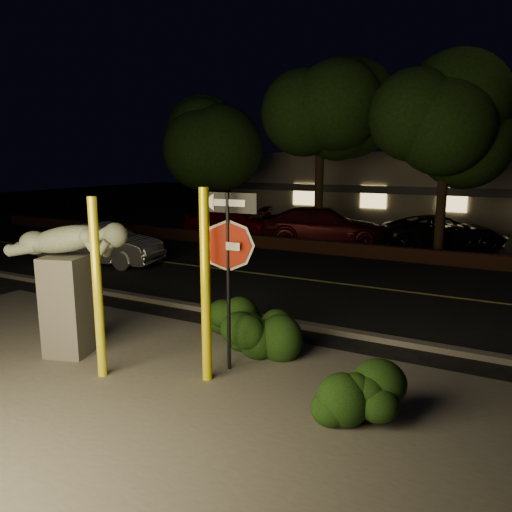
{
  "coord_description": "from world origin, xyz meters",
  "views": [
    {
      "loc": [
        5.27,
        -6.73,
        3.64
      ],
      "look_at": [
        0.31,
        2.43,
        1.6
      ],
      "focal_mm": 35.0,
      "sensor_mm": 36.0,
      "label": 1
    }
  ],
  "objects_px": {
    "parked_car_darkred": "(324,226)",
    "parked_car_dark": "(444,232)",
    "yellow_pole_left": "(98,289)",
    "sculpture": "(68,274)",
    "yellow_pole_right": "(206,287)",
    "signpost": "(228,246)",
    "parked_car_red": "(233,221)",
    "silver_sedan": "(101,244)"
  },
  "relations": [
    {
      "from": "signpost",
      "to": "parked_car_dark",
      "type": "xyz_separation_m",
      "value": [
        1.45,
        14.49,
        -1.53
      ]
    },
    {
      "from": "parked_car_darkred",
      "to": "parked_car_dark",
      "type": "height_order",
      "value": "parked_car_darkred"
    },
    {
      "from": "silver_sedan",
      "to": "parked_car_red",
      "type": "xyz_separation_m",
      "value": [
        0.87,
        7.45,
        0.05
      ]
    },
    {
      "from": "yellow_pole_left",
      "to": "parked_car_dark",
      "type": "bearing_deg",
      "value": 78.53
    },
    {
      "from": "parked_car_darkred",
      "to": "yellow_pole_left",
      "type": "bearing_deg",
      "value": 167.26
    },
    {
      "from": "yellow_pole_right",
      "to": "sculpture",
      "type": "height_order",
      "value": "yellow_pole_right"
    },
    {
      "from": "signpost",
      "to": "parked_car_darkred",
      "type": "bearing_deg",
      "value": 100.3
    },
    {
      "from": "signpost",
      "to": "silver_sedan",
      "type": "xyz_separation_m",
      "value": [
        -8.58,
        5.46,
        -1.48
      ]
    },
    {
      "from": "yellow_pole_left",
      "to": "parked_car_darkred",
      "type": "xyz_separation_m",
      "value": [
        -1.5,
        14.35,
        -0.74
      ]
    },
    {
      "from": "sculpture",
      "to": "parked_car_red",
      "type": "bearing_deg",
      "value": 91.41
    },
    {
      "from": "parked_car_red",
      "to": "sculpture",
      "type": "bearing_deg",
      "value": -173.64
    },
    {
      "from": "yellow_pole_right",
      "to": "silver_sedan",
      "type": "distance_m",
      "value": 10.42
    },
    {
      "from": "sculpture",
      "to": "parked_car_red",
      "type": "height_order",
      "value": "sculpture"
    },
    {
      "from": "parked_car_red",
      "to": "parked_car_darkred",
      "type": "distance_m",
      "value": 4.46
    },
    {
      "from": "yellow_pole_right",
      "to": "parked_car_dark",
      "type": "height_order",
      "value": "yellow_pole_right"
    },
    {
      "from": "signpost",
      "to": "parked_car_dark",
      "type": "distance_m",
      "value": 14.64
    },
    {
      "from": "yellow_pole_left",
      "to": "sculpture",
      "type": "xyz_separation_m",
      "value": [
        -1.2,
        0.45,
        0.04
      ]
    },
    {
      "from": "yellow_pole_left",
      "to": "parked_car_dark",
      "type": "height_order",
      "value": "yellow_pole_left"
    },
    {
      "from": "signpost",
      "to": "parked_car_darkred",
      "type": "xyz_separation_m",
      "value": [
        -3.25,
        13.09,
        -1.41
      ]
    },
    {
      "from": "yellow_pole_left",
      "to": "parked_car_darkred",
      "type": "relative_size",
      "value": 0.56
    },
    {
      "from": "yellow_pole_left",
      "to": "sculpture",
      "type": "distance_m",
      "value": 1.28
    },
    {
      "from": "signpost",
      "to": "parked_car_darkred",
      "type": "height_order",
      "value": "signpost"
    },
    {
      "from": "sculpture",
      "to": "parked_car_red",
      "type": "xyz_separation_m",
      "value": [
        -4.76,
        13.72,
        -0.8
      ]
    },
    {
      "from": "yellow_pole_left",
      "to": "parked_car_darkred",
      "type": "bearing_deg",
      "value": 95.97
    },
    {
      "from": "yellow_pole_left",
      "to": "signpost",
      "type": "distance_m",
      "value": 2.26
    },
    {
      "from": "yellow_pole_right",
      "to": "signpost",
      "type": "bearing_deg",
      "value": 78.93
    },
    {
      "from": "signpost",
      "to": "parked_car_dark",
      "type": "bearing_deg",
      "value": 80.65
    },
    {
      "from": "yellow_pole_left",
      "to": "parked_car_red",
      "type": "relative_size",
      "value": 0.68
    },
    {
      "from": "yellow_pole_right",
      "to": "parked_car_dark",
      "type": "distance_m",
      "value": 15.13
    },
    {
      "from": "parked_car_red",
      "to": "parked_car_darkred",
      "type": "relative_size",
      "value": 0.82
    },
    {
      "from": "parked_car_dark",
      "to": "yellow_pole_left",
      "type": "bearing_deg",
      "value": 145.88
    },
    {
      "from": "silver_sedan",
      "to": "signpost",
      "type": "bearing_deg",
      "value": -132.86
    },
    {
      "from": "yellow_pole_right",
      "to": "parked_car_darkred",
      "type": "xyz_separation_m",
      "value": [
        -3.15,
        13.62,
        -0.82
      ]
    },
    {
      "from": "yellow_pole_left",
      "to": "yellow_pole_right",
      "type": "bearing_deg",
      "value": 23.91
    },
    {
      "from": "silver_sedan",
      "to": "parked_car_red",
      "type": "distance_m",
      "value": 7.5
    },
    {
      "from": "parked_car_red",
      "to": "parked_car_dark",
      "type": "height_order",
      "value": "parked_car_red"
    },
    {
      "from": "sculpture",
      "to": "parked_car_dark",
      "type": "bearing_deg",
      "value": 56.25
    },
    {
      "from": "yellow_pole_right",
      "to": "silver_sedan",
      "type": "height_order",
      "value": "yellow_pole_right"
    },
    {
      "from": "yellow_pole_left",
      "to": "sculpture",
      "type": "bearing_deg",
      "value": 159.7
    },
    {
      "from": "silver_sedan",
      "to": "parked_car_darkred",
      "type": "distance_m",
      "value": 9.31
    },
    {
      "from": "sculpture",
      "to": "silver_sedan",
      "type": "distance_m",
      "value": 8.47
    },
    {
      "from": "parked_car_darkred",
      "to": "signpost",
      "type": "bearing_deg",
      "value": 175.23
    }
  ]
}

